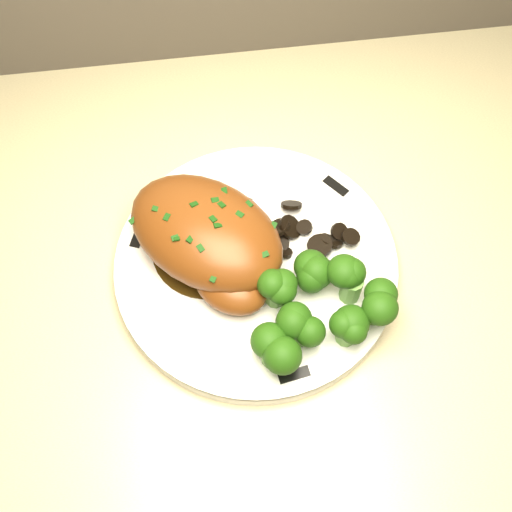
{
  "coord_description": "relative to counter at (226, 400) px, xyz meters",
  "views": [
    {
      "loc": [
        0.12,
        1.37,
        1.54
      ],
      "look_at": [
        0.16,
        1.67,
        0.98
      ],
      "focal_mm": 45.0,
      "sensor_mm": 36.0,
      "label": 1
    }
  ],
  "objects": [
    {
      "name": "rim_accent_0",
      "position": [
        0.15,
        0.08,
        0.49
      ],
      "size": [
        0.03,
        0.03,
        0.0
      ],
      "primitive_type": "cube",
      "rotation": [
        0.0,
        0.0,
        2.25
      ],
      "color": "black",
      "rests_on": "plate"
    },
    {
      "name": "rim_accent_1",
      "position": [
        -0.07,
        0.04,
        0.49
      ],
      "size": [
        0.02,
        0.03,
        0.0
      ],
      "primitive_type": "cube",
      "rotation": [
        0.0,
        0.0,
        4.34
      ],
      "color": "black",
      "rests_on": "plate"
    },
    {
      "name": "broccoli_florets",
      "position": [
        0.1,
        -0.07,
        0.52
      ],
      "size": [
        0.13,
        0.1,
        0.05
      ],
      "rotation": [
        0.0,
        0.0,
        -0.04
      ],
      "color": "#5E953F",
      "rests_on": "plate"
    },
    {
      "name": "gravy_pool",
      "position": [
        0.0,
        0.02,
        0.49
      ],
      "size": [
        0.11,
        0.11,
        0.0
      ],
      "primitive_type": "cylinder",
      "color": "#302008",
      "rests_on": "plate"
    },
    {
      "name": "chicken_breast",
      "position": [
        0.01,
        0.01,
        0.52
      ],
      "size": [
        0.2,
        0.2,
        0.06
      ],
      "rotation": [
        0.0,
        0.0,
        -0.74
      ],
      "color": "brown",
      "rests_on": "plate"
    },
    {
      "name": "mushroom_pile",
      "position": [
        0.09,
        0.03,
        0.5
      ],
      "size": [
        0.1,
        0.08,
        0.03
      ],
      "color": "black",
      "rests_on": "plate"
    },
    {
      "name": "rim_accent_2",
      "position": [
        0.07,
        -0.12,
        0.49
      ],
      "size": [
        0.03,
        0.01,
        0.0
      ],
      "primitive_type": "cube",
      "rotation": [
        0.0,
        0.0,
        6.44
      ],
      "color": "black",
      "rests_on": "plate"
    },
    {
      "name": "counter",
      "position": [
        0.0,
        0.0,
        0.0
      ],
      "size": [
        2.2,
        0.73,
        1.07
      ],
      "color": "brown",
      "rests_on": "ground"
    },
    {
      "name": "plate",
      "position": [
        0.05,
        -0.0,
        0.48
      ],
      "size": [
        0.36,
        0.36,
        0.02
      ],
      "primitive_type": "cylinder",
      "rotation": [
        0.0,
        0.0,
        -0.34
      ],
      "color": "white",
      "rests_on": "counter"
    }
  ]
}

